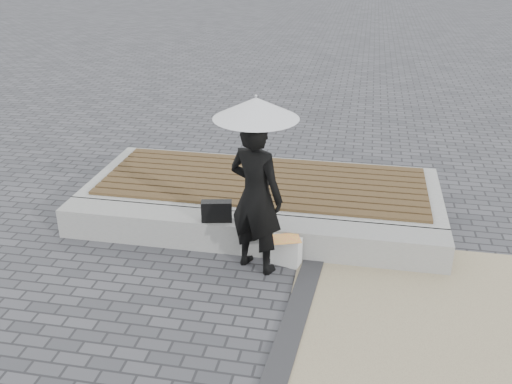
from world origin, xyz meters
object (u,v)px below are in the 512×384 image
at_px(woman, 256,196).
at_px(seating_ledge, 247,234).
at_px(parasol, 256,108).
at_px(canvas_tote, 286,251).
at_px(handbag, 217,211).

bearing_deg(woman, seating_ledge, -41.97).
relative_size(woman, parasol, 1.56).
relative_size(parasol, canvas_tote, 3.22).
relative_size(seating_ledge, handbag, 13.15).
distance_m(parasol, handbag, 1.60).
height_order(parasol, handbag, parasol).
relative_size(parasol, handbag, 3.18).
xyz_separation_m(seating_ledge, handbag, (-0.36, -0.10, 0.33)).
height_order(seating_ledge, woman, woman).
bearing_deg(woman, canvas_tote, -136.27).
height_order(seating_ledge, handbag, handbag).
height_order(handbag, canvas_tote, handbag).
height_order(woman, handbag, woman).
bearing_deg(parasol, handbag, 149.10).
relative_size(seating_ledge, woman, 2.64).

